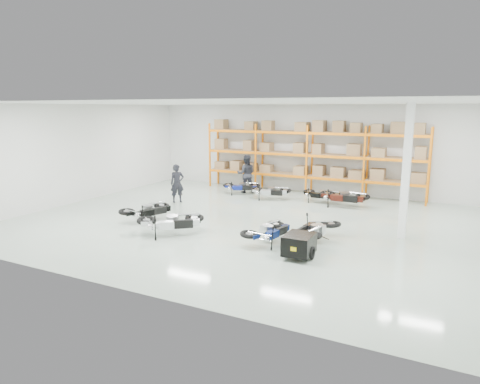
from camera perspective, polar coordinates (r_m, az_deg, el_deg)
The scene contains 14 objects.
room at distance 15.95m, azimuth 2.17°, elevation 3.68°, with size 18.00×18.00×18.00m.
pallet_rack at distance 21.94m, azimuth 9.27°, elevation 5.60°, with size 11.28×0.98×3.62m.
structural_column at distance 15.08m, azimuth 21.27°, elevation 2.49°, with size 0.25×0.25×4.50m, color white.
moto_blue_centre at distance 13.83m, azimuth 3.82°, elevation -4.75°, with size 0.78×1.76×1.08m, color #07164D, non-canonical shape.
moto_silver_left at distance 14.89m, azimuth -9.18°, elevation -3.44°, with size 0.88×1.99×1.22m, color #BABCC2, non-canonical shape.
moto_black_far_left at distance 16.88m, azimuth -12.24°, elevation -1.99°, with size 0.81×1.83×1.12m, color black, non-canonical shape.
moto_touring_right at distance 14.08m, azimuth 10.05°, elevation -4.45°, with size 0.84×1.89×1.16m, color black, non-canonical shape.
trailer at distance 12.67m, azimuth 7.90°, elevation -6.94°, with size 0.89×1.68×0.70m.
moto_back_a at distance 21.75m, azimuth 0.17°, elevation 1.02°, with size 0.73×1.64×1.00m, color navy, non-canonical shape.
moto_back_b at distance 20.51m, azimuth 4.07°, elevation 0.42°, with size 0.75×1.69×1.03m, color #A6AAB0, non-canonical shape.
moto_back_c at distance 20.17m, azimuth 10.79°, elevation 0.01°, with size 0.72×1.63×1.00m, color black, non-canonical shape.
moto_back_d at distance 19.48m, azimuth 13.62°, elevation -0.23°, with size 0.85×1.92×1.17m, color #3C120C, non-canonical shape.
person_left at distance 20.02m, azimuth -8.38°, elevation 1.14°, with size 0.65×0.42×1.77m, color black.
person_back at distance 22.10m, azimuth 0.82°, elevation 2.44°, with size 0.95×0.74×1.96m, color #22232A.
Camera 1 is at (6.61, -14.37, 4.32)m, focal length 32.00 mm.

